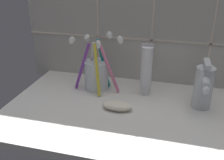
{
  "coord_description": "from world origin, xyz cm",
  "views": [
    {
      "loc": [
        8.45,
        -55.47,
        36.5
      ],
      "look_at": [
        -6.85,
        4.04,
        8.15
      ],
      "focal_mm": 40.0,
      "sensor_mm": 36.0,
      "label": 1
    }
  ],
  "objects_px": {
    "toothpaste_tube": "(146,70)",
    "soap_bar": "(117,106)",
    "sink_faucet": "(204,86)",
    "toothbrush_cup": "(96,72)"
  },
  "relations": [
    {
      "from": "soap_bar",
      "to": "toothpaste_tube",
      "type": "bearing_deg",
      "value": 61.07
    },
    {
      "from": "toothbrush_cup",
      "to": "toothpaste_tube",
      "type": "relative_size",
      "value": 1.16
    },
    {
      "from": "toothbrush_cup",
      "to": "toothpaste_tube",
      "type": "bearing_deg",
      "value": 0.53
    },
    {
      "from": "toothpaste_tube",
      "to": "soap_bar",
      "type": "height_order",
      "value": "toothpaste_tube"
    },
    {
      "from": "sink_faucet",
      "to": "soap_bar",
      "type": "xyz_separation_m",
      "value": [
        -0.21,
        -0.07,
        -0.05
      ]
    },
    {
      "from": "toothbrush_cup",
      "to": "soap_bar",
      "type": "height_order",
      "value": "toothbrush_cup"
    },
    {
      "from": "toothpaste_tube",
      "to": "sink_faucet",
      "type": "bearing_deg",
      "value": -15.16
    },
    {
      "from": "toothbrush_cup",
      "to": "toothpaste_tube",
      "type": "height_order",
      "value": "toothbrush_cup"
    },
    {
      "from": "toothpaste_tube",
      "to": "sink_faucet",
      "type": "height_order",
      "value": "toothpaste_tube"
    },
    {
      "from": "sink_faucet",
      "to": "toothpaste_tube",
      "type": "bearing_deg",
      "value": -103.99
    }
  ]
}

